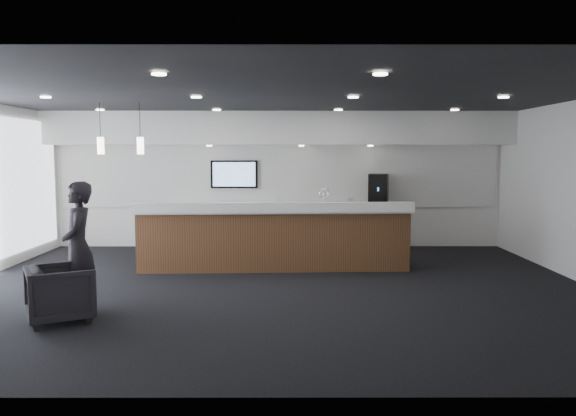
{
  "coord_description": "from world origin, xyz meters",
  "views": [
    {
      "loc": [
        0.19,
        -8.69,
        2.11
      ],
      "look_at": [
        0.2,
        1.3,
        1.14
      ],
      "focal_mm": 35.0,
      "sensor_mm": 36.0,
      "label": 1
    }
  ],
  "objects_px": {
    "armchair": "(60,293)",
    "lounge_guest": "(78,246)",
    "coffee_machine": "(378,190)",
    "service_counter": "(274,238)"
  },
  "relations": [
    {
      "from": "armchair",
      "to": "lounge_guest",
      "type": "xyz_separation_m",
      "value": [
        0.03,
        0.57,
        0.51
      ]
    },
    {
      "from": "armchair",
      "to": "lounge_guest",
      "type": "bearing_deg",
      "value": -31.92
    },
    {
      "from": "service_counter",
      "to": "armchair",
      "type": "bearing_deg",
      "value": -131.64
    },
    {
      "from": "lounge_guest",
      "to": "coffee_machine",
      "type": "bearing_deg",
      "value": 118.4
    },
    {
      "from": "coffee_machine",
      "to": "lounge_guest",
      "type": "xyz_separation_m",
      "value": [
        -4.84,
        -4.81,
        -0.44
      ]
    },
    {
      "from": "coffee_machine",
      "to": "armchair",
      "type": "xyz_separation_m",
      "value": [
        -4.87,
        -5.38,
        -0.95
      ]
    },
    {
      "from": "armchair",
      "to": "lounge_guest",
      "type": "height_order",
      "value": "lounge_guest"
    },
    {
      "from": "armchair",
      "to": "lounge_guest",
      "type": "relative_size",
      "value": 0.45
    },
    {
      "from": "coffee_machine",
      "to": "armchair",
      "type": "relative_size",
      "value": 0.91
    },
    {
      "from": "armchair",
      "to": "coffee_machine",
      "type": "bearing_deg",
      "value": -70.82
    }
  ]
}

